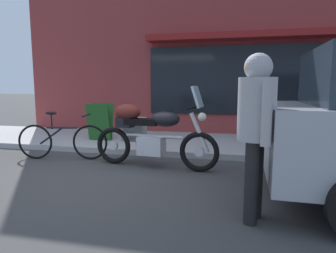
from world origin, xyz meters
The scene contains 5 objects.
ground_plane centered at (0.00, 0.00, 0.00)m, with size 80.00×80.00×0.00m, color #3C3C3C.
touring_motorcycle centered at (0.66, 0.61, 0.61)m, with size 2.26×0.82×1.41m.
parked_bicycle centered at (-1.10, 0.73, 0.37)m, with size 1.73×0.50×0.93m.
pedestrian_walking centered at (2.35, -1.18, 1.09)m, with size 0.49×0.53×1.74m.
sandwich_board_sign centered at (-1.01, 2.20, 0.56)m, with size 0.55×0.40×0.87m.
Camera 1 is at (2.14, -4.30, 1.42)m, focal length 31.77 mm.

